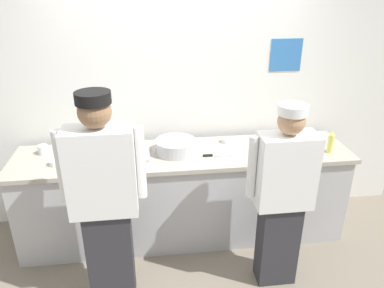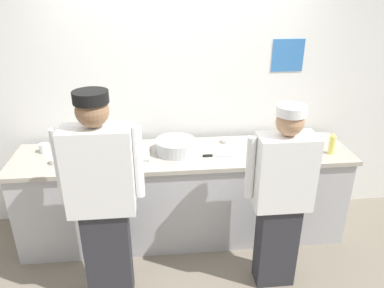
{
  "view_description": "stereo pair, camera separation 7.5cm",
  "coord_description": "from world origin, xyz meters",
  "px_view_note": "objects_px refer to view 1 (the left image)",
  "views": [
    {
      "loc": [
        -0.31,
        -2.73,
        2.41
      ],
      "look_at": [
        0.08,
        0.34,
        1.02
      ],
      "focal_mm": 34.57,
      "sensor_mm": 36.0,
      "label": 1
    },
    {
      "loc": [
        -0.23,
        -2.74,
        2.41
      ],
      "look_at": [
        0.08,
        0.34,
        1.02
      ],
      "focal_mm": 34.57,
      "sensor_mm": 36.0,
      "label": 2
    }
  ],
  "objects_px": {
    "chef_center": "(283,195)",
    "mixing_bowl_steel": "(176,146)",
    "plate_stack_front": "(290,145)",
    "deli_cup": "(43,150)",
    "ramekin_orange_sauce": "(55,162)",
    "chef_near_left": "(104,199)",
    "ramekin_green_sauce": "(226,140)",
    "squeeze_bottle_primary": "(331,142)",
    "ramekin_red_sauce": "(306,138)",
    "sheet_tray": "(124,155)",
    "chefs_knife": "(215,155)"
  },
  "relations": [
    {
      "from": "squeeze_bottle_primary",
      "to": "ramekin_orange_sauce",
      "type": "relative_size",
      "value": 2.1
    },
    {
      "from": "ramekin_green_sauce",
      "to": "deli_cup",
      "type": "distance_m",
      "value": 1.74
    },
    {
      "from": "plate_stack_front",
      "to": "deli_cup",
      "type": "distance_m",
      "value": 2.32
    },
    {
      "from": "plate_stack_front",
      "to": "ramekin_green_sauce",
      "type": "relative_size",
      "value": 2.37
    },
    {
      "from": "squeeze_bottle_primary",
      "to": "ramekin_red_sauce",
      "type": "height_order",
      "value": "squeeze_bottle_primary"
    },
    {
      "from": "ramekin_red_sauce",
      "to": "ramekin_green_sauce",
      "type": "bearing_deg",
      "value": 176.85
    },
    {
      "from": "chef_near_left",
      "to": "ramekin_green_sauce",
      "type": "xyz_separation_m",
      "value": [
        1.1,
        0.93,
        0.01
      ]
    },
    {
      "from": "chef_center",
      "to": "deli_cup",
      "type": "height_order",
      "value": "chef_center"
    },
    {
      "from": "plate_stack_front",
      "to": "sheet_tray",
      "type": "height_order",
      "value": "plate_stack_front"
    },
    {
      "from": "chef_near_left",
      "to": "plate_stack_front",
      "type": "xyz_separation_m",
      "value": [
        1.67,
        0.68,
        0.03
      ]
    },
    {
      "from": "mixing_bowl_steel",
      "to": "chefs_knife",
      "type": "distance_m",
      "value": 0.38
    },
    {
      "from": "chef_near_left",
      "to": "chef_center",
      "type": "bearing_deg",
      "value": 1.09
    },
    {
      "from": "sheet_tray",
      "to": "plate_stack_front",
      "type": "bearing_deg",
      "value": -2.34
    },
    {
      "from": "plate_stack_front",
      "to": "ramekin_green_sauce",
      "type": "height_order",
      "value": "plate_stack_front"
    },
    {
      "from": "chef_center",
      "to": "chefs_knife",
      "type": "distance_m",
      "value": 0.75
    },
    {
      "from": "mixing_bowl_steel",
      "to": "ramekin_orange_sauce",
      "type": "distance_m",
      "value": 1.08
    },
    {
      "from": "chef_near_left",
      "to": "chefs_knife",
      "type": "xyz_separation_m",
      "value": [
        0.94,
        0.64,
        -0.01
      ]
    },
    {
      "from": "sheet_tray",
      "to": "squeeze_bottle_primary",
      "type": "height_order",
      "value": "squeeze_bottle_primary"
    },
    {
      "from": "deli_cup",
      "to": "chefs_knife",
      "type": "height_order",
      "value": "deli_cup"
    },
    {
      "from": "sheet_tray",
      "to": "ramekin_red_sauce",
      "type": "relative_size",
      "value": 4.68
    },
    {
      "from": "ramekin_green_sauce",
      "to": "deli_cup",
      "type": "xyz_separation_m",
      "value": [
        -1.74,
        -0.05,
        0.02
      ]
    },
    {
      "from": "chef_near_left",
      "to": "deli_cup",
      "type": "bearing_deg",
      "value": 125.71
    },
    {
      "from": "chef_center",
      "to": "chef_near_left",
      "type": "bearing_deg",
      "value": -178.91
    },
    {
      "from": "chef_center",
      "to": "squeeze_bottle_primary",
      "type": "bearing_deg",
      "value": 41.04
    },
    {
      "from": "sheet_tray",
      "to": "chef_near_left",
      "type": "bearing_deg",
      "value": -98.64
    },
    {
      "from": "chef_center",
      "to": "ramekin_green_sauce",
      "type": "xyz_separation_m",
      "value": [
        -0.27,
        0.91,
        0.09
      ]
    },
    {
      "from": "chef_near_left",
      "to": "ramekin_orange_sauce",
      "type": "distance_m",
      "value": 0.8
    },
    {
      "from": "mixing_bowl_steel",
      "to": "sheet_tray",
      "type": "relative_size",
      "value": 0.82
    },
    {
      "from": "plate_stack_front",
      "to": "mixing_bowl_steel",
      "type": "relative_size",
      "value": 0.57
    },
    {
      "from": "chef_near_left",
      "to": "sheet_tray",
      "type": "relative_size",
      "value": 3.76
    },
    {
      "from": "chef_center",
      "to": "mixing_bowl_steel",
      "type": "bearing_deg",
      "value": 136.77
    },
    {
      "from": "chefs_knife",
      "to": "chef_near_left",
      "type": "bearing_deg",
      "value": -145.79
    },
    {
      "from": "plate_stack_front",
      "to": "ramekin_orange_sauce",
      "type": "xyz_separation_m",
      "value": [
        -2.16,
        -0.04,
        -0.02
      ]
    },
    {
      "from": "ramekin_green_sauce",
      "to": "plate_stack_front",
      "type": "bearing_deg",
      "value": -23.56
    },
    {
      "from": "chef_near_left",
      "to": "ramekin_green_sauce",
      "type": "bearing_deg",
      "value": 40.19
    },
    {
      "from": "plate_stack_front",
      "to": "squeeze_bottle_primary",
      "type": "xyz_separation_m",
      "value": [
        0.35,
        -0.09,
        0.05
      ]
    },
    {
      "from": "squeeze_bottle_primary",
      "to": "ramekin_red_sauce",
      "type": "relative_size",
      "value": 2.1
    },
    {
      "from": "ramekin_orange_sauce",
      "to": "deli_cup",
      "type": "bearing_deg",
      "value": 122.31
    },
    {
      "from": "chef_near_left",
      "to": "ramekin_red_sauce",
      "type": "xyz_separation_m",
      "value": [
        1.92,
        0.89,
        0.01
      ]
    },
    {
      "from": "ramekin_orange_sauce",
      "to": "squeeze_bottle_primary",
      "type": "bearing_deg",
      "value": -1.17
    },
    {
      "from": "plate_stack_front",
      "to": "mixing_bowl_steel",
      "type": "xyz_separation_m",
      "value": [
        -1.08,
        0.08,
        0.01
      ]
    },
    {
      "from": "sheet_tray",
      "to": "ramekin_orange_sauce",
      "type": "xyz_separation_m",
      "value": [
        -0.6,
        -0.1,
        0.01
      ]
    },
    {
      "from": "squeeze_bottle_primary",
      "to": "sheet_tray",
      "type": "bearing_deg",
      "value": 175.33
    },
    {
      "from": "ramekin_green_sauce",
      "to": "chefs_knife",
      "type": "xyz_separation_m",
      "value": [
        -0.16,
        -0.29,
        -0.02
      ]
    },
    {
      "from": "squeeze_bottle_primary",
      "to": "ramekin_orange_sauce",
      "type": "distance_m",
      "value": 2.51
    },
    {
      "from": "ramekin_red_sauce",
      "to": "chefs_knife",
      "type": "relative_size",
      "value": 0.36
    },
    {
      "from": "chef_center",
      "to": "ramekin_green_sauce",
      "type": "height_order",
      "value": "chef_center"
    },
    {
      "from": "chef_center",
      "to": "sheet_tray",
      "type": "bearing_deg",
      "value": 150.24
    },
    {
      "from": "mixing_bowl_steel",
      "to": "squeeze_bottle_primary",
      "type": "height_order",
      "value": "squeeze_bottle_primary"
    },
    {
      "from": "chef_near_left",
      "to": "plate_stack_front",
      "type": "height_order",
      "value": "chef_near_left"
    }
  ]
}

